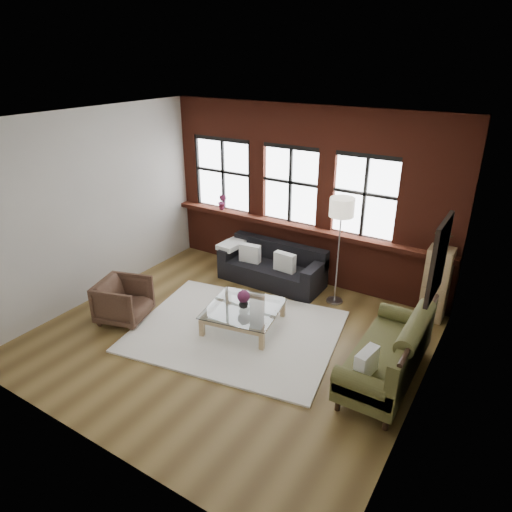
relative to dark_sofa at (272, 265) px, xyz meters
The scene contains 26 objects.
floor 1.97m from the dark_sofa, 79.18° to the right, with size 5.50×5.50×0.00m, color brown.
ceiling 3.44m from the dark_sofa, 79.18° to the right, with size 5.50×5.50×0.00m, color white.
wall_back 1.43m from the dark_sofa, 58.83° to the left, with size 5.50×5.50×0.00m, color beige.
wall_front 4.59m from the dark_sofa, 85.28° to the right, with size 5.50×5.50×0.00m, color beige.
wall_left 3.30m from the dark_sofa, 141.48° to the right, with size 5.00×5.00×0.00m, color beige.
wall_right 3.85m from the dark_sofa, 31.40° to the right, with size 5.00×5.00×0.00m, color beige.
brick_backwall 1.41m from the dark_sofa, 56.09° to the left, with size 5.50×0.12×3.20m, color #5F2316, non-canonical shape.
sill_ledge 0.90m from the dark_sofa, 51.11° to the left, with size 5.50×0.30×0.08m, color #5F2316.
window_left 2.08m from the dark_sofa, 159.06° to the left, with size 1.38×0.10×1.50m, color black, non-canonical shape.
window_mid 1.50m from the dark_sofa, 83.47° to the left, with size 1.38×0.10×1.50m, color black, non-canonical shape.
window_right 2.10m from the dark_sofa, 20.60° to the left, with size 1.38×0.10×1.50m, color black, non-canonical shape.
wall_poster 3.78m from the dark_sofa, 27.43° to the right, with size 0.05×0.74×0.94m, color black, non-canonical shape.
shag_rug 1.80m from the dark_sofa, 78.05° to the right, with size 3.05×2.40×0.03m, color white.
dark_sofa is the anchor object (origin of this frame).
pillow_a 0.47m from the dark_sofa, 166.52° to the right, with size 0.40×0.14×0.34m, color white.
pillow_b 0.39m from the dark_sofa, 17.13° to the right, with size 0.40×0.14×0.34m, color white.
vintage_settee 3.13m from the dark_sofa, 31.65° to the right, with size 0.86×1.94×1.03m, color #4B4A22, non-canonical shape.
pillow_settee 3.43m from the dark_sofa, 40.85° to the right, with size 0.14×0.38×0.34m, color white.
armchair 2.74m from the dark_sofa, 119.94° to the right, with size 0.73×0.75×0.69m, color #472F23.
coffee_table 1.62m from the dark_sofa, 75.68° to the right, with size 1.09×1.09×0.37m, color tan, non-canonical shape.
vase 1.61m from the dark_sofa, 75.68° to the right, with size 0.15×0.15×0.16m, color #B2B2B2.
flowers 1.62m from the dark_sofa, 75.68° to the right, with size 0.20×0.20×0.20m, color #6A2449.
drawer_chest 2.87m from the dark_sofa, ahead, with size 0.38×0.38×1.22m, color tan.
potted_plant_top 3.04m from the dark_sofa, ahead, with size 0.28×0.25×0.31m, color #2D5923.
floor_lamp 1.46m from the dark_sofa, ahead, with size 0.40×0.40×2.02m, color #A5A5A8, non-canonical shape.
sill_plant 1.71m from the dark_sofa, 163.31° to the left, with size 0.18×0.14×0.32m, color #6A2449.
Camera 1 is at (3.44, -4.76, 3.99)m, focal length 32.00 mm.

